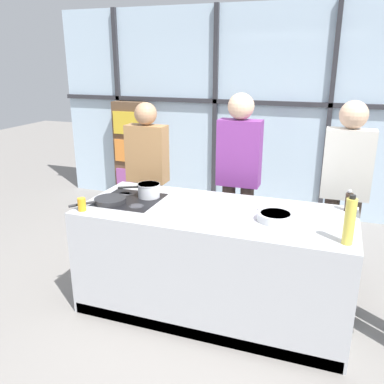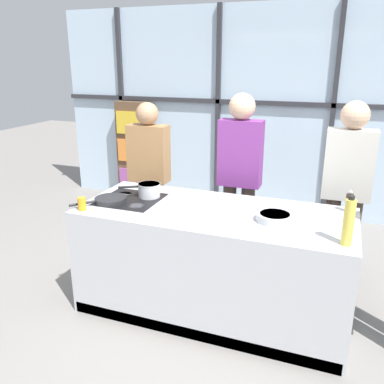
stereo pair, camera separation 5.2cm
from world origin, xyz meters
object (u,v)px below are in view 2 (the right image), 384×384
at_px(spectator_far_left, 149,170).
at_px(white_plate, 274,210).
at_px(juice_glass_near, 82,204).
at_px(spectator_center_left, 240,171).
at_px(frying_pan, 110,200).
at_px(oil_bottle, 349,222).
at_px(pepper_grinder, 349,202).
at_px(saucepan, 149,190).
at_px(spectator_center_right, 347,184).
at_px(mixing_bowl, 275,217).

distance_m(spectator_far_left, white_plate, 1.60).
relative_size(spectator_far_left, juice_glass_near, 15.68).
bearing_deg(white_plate, juice_glass_near, -159.92).
bearing_deg(spectator_center_left, frying_pan, 46.54).
height_order(oil_bottle, juice_glass_near, oil_bottle).
relative_size(white_plate, pepper_grinder, 1.41).
height_order(spectator_center_left, saucepan, spectator_center_left).
height_order(spectator_far_left, spectator_center_left, spectator_center_left).
height_order(spectator_far_left, spectator_center_right, spectator_center_right).
xyz_separation_m(frying_pan, saucepan, (0.25, 0.25, 0.04)).
xyz_separation_m(frying_pan, pepper_grinder, (1.93, 0.48, 0.06)).
bearing_deg(oil_bottle, frying_pan, 174.67).
distance_m(spectator_center_left, spectator_center_right, 1.00).
height_order(oil_bottle, pepper_grinder, oil_bottle).
bearing_deg(white_plate, spectator_far_left, 155.60).
xyz_separation_m(mixing_bowl, juice_glass_near, (-1.52, -0.31, 0.02)).
relative_size(spectator_center_left, spectator_center_right, 1.02).
bearing_deg(spectator_center_right, juice_glass_near, 30.72).
xyz_separation_m(spectator_center_left, frying_pan, (-0.91, -0.96, -0.10)).
relative_size(spectator_far_left, spectator_center_right, 0.95).
xyz_separation_m(spectator_center_left, pepper_grinder, (1.03, -0.47, -0.04)).
relative_size(saucepan, white_plate, 1.32).
relative_size(spectator_center_left, oil_bottle, 5.25).
xyz_separation_m(spectator_center_left, oil_bottle, (1.02, -1.13, 0.04)).
bearing_deg(juice_glass_near, saucepan, 53.85).
distance_m(spectator_center_right, white_plate, 0.86).
xyz_separation_m(spectator_center_right, frying_pan, (-1.91, -0.96, -0.07)).
height_order(mixing_bowl, juice_glass_near, juice_glass_near).
distance_m(saucepan, pepper_grinder, 1.69).
height_order(spectator_center_right, saucepan, spectator_center_right).
relative_size(frying_pan, saucepan, 1.22).
distance_m(frying_pan, pepper_grinder, 1.99).
bearing_deg(saucepan, oil_bottle, -14.54).
relative_size(spectator_far_left, oil_bottle, 4.90).
height_order(frying_pan, white_plate, frying_pan).
xyz_separation_m(spectator_center_left, juice_glass_near, (-1.02, -1.20, -0.07)).
bearing_deg(spectator_center_left, white_plate, 124.59).
height_order(white_plate, juice_glass_near, juice_glass_near).
height_order(spectator_center_right, pepper_grinder, spectator_center_right).
distance_m(frying_pan, saucepan, 0.36).
bearing_deg(mixing_bowl, spectator_far_left, 149.41).
distance_m(spectator_center_left, mixing_bowl, 1.02).
xyz_separation_m(frying_pan, oil_bottle, (1.92, -0.18, 0.14)).
bearing_deg(spectator_center_right, spectator_far_left, 0.00).
bearing_deg(frying_pan, oil_bottle, -5.33).
height_order(white_plate, mixing_bowl, mixing_bowl).
bearing_deg(frying_pan, spectator_far_left, 95.65).
xyz_separation_m(oil_bottle, juice_glass_near, (-2.03, -0.06, -0.11)).
xyz_separation_m(spectator_center_left, spectator_center_right, (1.00, -0.00, -0.03)).
bearing_deg(mixing_bowl, pepper_grinder, 38.15).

